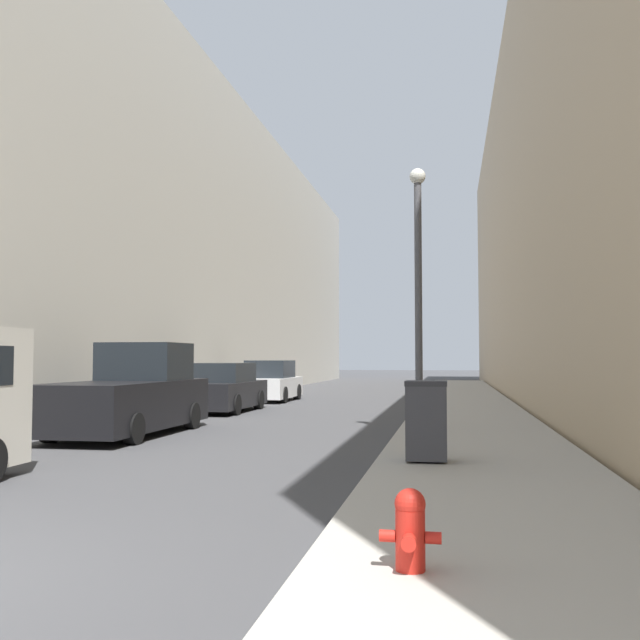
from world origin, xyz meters
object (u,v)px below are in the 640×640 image
Objects in this scene: parked_sedan_near at (222,389)px; parked_sedan_far at (270,383)px; fire_hydrant at (410,528)px; trash_bin at (426,420)px; lamppost at (418,290)px; pickup_truck at (131,396)px.

parked_sedan_near is 1.08× the size of parked_sedan_far.
fire_hydrant is at bearing -67.37° from parked_sedan_near.
trash_bin is 5.59m from lamppost.
fire_hydrant is 12.02m from pickup_truck.
parked_sedan_far is at bearing 90.12° from pickup_truck.
fire_hydrant is 5.71m from trash_bin.
parked_sedan_near is 5.86m from parked_sedan_far.
pickup_truck is at bearing -172.47° from lamppost.
parked_sedan_far is at bearing 111.93° from trash_bin.
parked_sedan_near is (-6.63, 6.15, -2.53)m from lamppost.
fire_hydrant is 0.15× the size of parked_sedan_far.
pickup_truck is 12.87m from parked_sedan_far.
parked_sedan_near reaches higher than fire_hydrant.
fire_hydrant is at bearing -55.00° from pickup_truck.
trash_bin is at bearing -58.03° from parked_sedan_near.
lamppost is 1.31× the size of parked_sedan_near.
trash_bin reaches higher than fire_hydrant.
trash_bin is at bearing -31.25° from pickup_truck.
pickup_truck reaches higher than trash_bin.
parked_sedan_far is (-6.92, 22.71, 0.28)m from fire_hydrant.
trash_bin is 0.23× the size of pickup_truck.
parked_sedan_near is (-0.14, 7.01, -0.14)m from pickup_truck.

